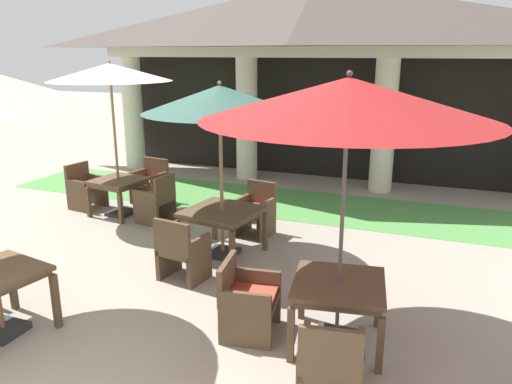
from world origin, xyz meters
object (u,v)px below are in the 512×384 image
object	(u,v)px
patio_chair_mid_left_south	(331,365)
patio_chair_far_back_east	(156,200)
patio_chair_mid_left_west	(247,300)
patio_umbrella_near_foreground	(220,100)
patio_table_mid_left	(339,290)
patio_table_far_back	(119,184)
patio_chair_far_back_north	(150,183)
patio_chair_far_back_west	(86,188)
patio_umbrella_mid_left	(348,101)
patio_chair_near_foreground_south	(182,251)
terracotta_urn	(250,213)
patio_table_near_foreground	(222,215)
patio_umbrella_far_back	(110,74)
patio_chair_near_foreground_north	(255,212)

from	to	relation	value
patio_chair_mid_left_south	patio_chair_far_back_east	distance (m)	5.52
patio_chair_mid_left_south	patio_chair_mid_left_west	world-z (taller)	patio_chair_mid_left_south
patio_umbrella_near_foreground	patio_table_mid_left	xyz separation A→B (m)	(2.16, -1.76, -1.74)
patio_table_far_back	patio_chair_far_back_north	distance (m)	0.92
patio_chair_far_back_north	patio_chair_far_back_west	xyz separation A→B (m)	(-1.02, -0.78, -0.02)
patio_table_mid_left	patio_chair_mid_left_south	distance (m)	1.02
patio_umbrella_mid_left	patio_chair_mid_left_south	bearing A→B (deg)	-81.31
patio_umbrella_near_foreground	patio_chair_mid_left_south	size ratio (longest dim) A/B	2.99
patio_chair_near_foreground_south	patio_chair_mid_left_west	bearing A→B (deg)	-25.59
patio_chair_mid_left_west	patio_table_far_back	xyz separation A→B (m)	(-3.86, 2.99, 0.21)
terracotta_urn	patio_chair_far_back_north	bearing A→B (deg)	170.99
patio_table_near_foreground	patio_chair_mid_left_south	world-z (taller)	patio_chair_mid_left_south
patio_table_mid_left	patio_chair_far_back_east	size ratio (longest dim) A/B	1.20
patio_umbrella_far_back	patio_chair_far_back_north	distance (m)	2.41
patio_umbrella_near_foreground	patio_table_mid_left	distance (m)	3.28
patio_chair_far_back_east	patio_chair_near_foreground_north	bearing A→B (deg)	-81.45
patio_chair_far_back_west	patio_chair_near_foreground_south	bearing A→B (deg)	64.88
patio_table_far_back	patio_chair_far_back_east	size ratio (longest dim) A/B	1.09
patio_umbrella_near_foreground	patio_chair_mid_left_south	world-z (taller)	patio_umbrella_near_foreground
patio_chair_mid_left_west	terracotta_urn	xyz separation A→B (m)	(-1.37, 3.51, -0.25)
patio_umbrella_mid_left	patio_chair_mid_left_south	xyz separation A→B (m)	(0.15, -0.98, -2.20)
patio_chair_near_foreground_north	terracotta_urn	bearing A→B (deg)	-52.53
patio_umbrella_near_foreground	terracotta_urn	world-z (taller)	patio_umbrella_near_foreground
patio_chair_near_foreground_north	patio_chair_far_back_north	size ratio (longest dim) A/B	1.00
patio_chair_mid_left_south	patio_umbrella_far_back	size ratio (longest dim) A/B	0.31
patio_chair_near_foreground_south	patio_table_mid_left	bearing A→B (deg)	-9.48
patio_chair_mid_left_south	patio_chair_mid_left_west	bearing A→B (deg)	135.00
patio_umbrella_mid_left	patio_chair_far_back_north	size ratio (longest dim) A/B	3.17
patio_umbrella_near_foreground	patio_chair_far_back_west	size ratio (longest dim) A/B	2.96
patio_umbrella_far_back	patio_chair_mid_left_south	bearing A→B (deg)	-37.48
patio_chair_near_foreground_south	patio_umbrella_near_foreground	bearing A→B (deg)	90.00
patio_chair_far_back_west	patio_chair_far_back_north	bearing A→B (deg)	134.98
patio_chair_near_foreground_north	patio_chair_near_foreground_south	bearing A→B (deg)	90.00
patio_umbrella_near_foreground	patio_chair_mid_left_west	distance (m)	2.99
patio_table_mid_left	patio_umbrella_far_back	world-z (taller)	patio_umbrella_far_back
patio_chair_far_back_east	patio_umbrella_near_foreground	bearing A→B (deg)	-110.80
patio_chair_near_foreground_south	patio_table_far_back	xyz separation A→B (m)	(-2.52, 2.08, 0.18)
patio_chair_far_back_east	terracotta_urn	bearing A→B (deg)	-60.44
patio_chair_mid_left_west	patio_table_far_back	size ratio (longest dim) A/B	0.86
patio_umbrella_far_back	patio_umbrella_mid_left	bearing A→B (deg)	-30.46
patio_umbrella_far_back	patio_table_far_back	bearing A→B (deg)	0.00
patio_chair_near_foreground_south	patio_chair_near_foreground_north	distance (m)	2.02
patio_umbrella_near_foreground	patio_umbrella_far_back	world-z (taller)	patio_umbrella_far_back
patio_chair_near_foreground_north	patio_table_mid_left	world-z (taller)	patio_chair_near_foreground_north
patio_umbrella_near_foreground	patio_chair_mid_left_west	xyz separation A→B (m)	(1.18, -1.91, -1.97)
patio_umbrella_near_foreground	patio_umbrella_far_back	distance (m)	2.90
patio_chair_near_foreground_south	patio_umbrella_mid_left	world-z (taller)	patio_umbrella_mid_left
patio_table_near_foreground	patio_chair_far_back_north	world-z (taller)	patio_chair_far_back_north
patio_table_near_foreground	patio_umbrella_near_foreground	world-z (taller)	patio_umbrella_near_foreground
patio_umbrella_mid_left	patio_chair_mid_left_west	bearing A→B (deg)	-171.31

